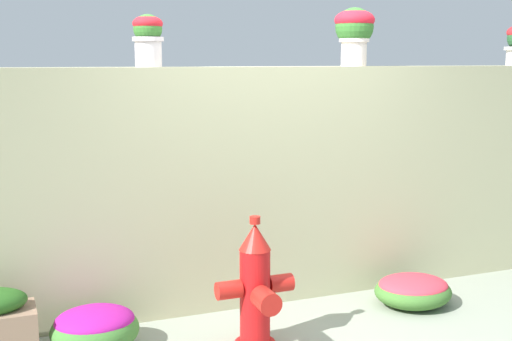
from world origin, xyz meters
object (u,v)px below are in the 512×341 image
flower_bush_right (95,327)px  potted_plant_1 (148,36)px  potted_plant_2 (354,29)px  flower_bush_left (413,290)px  fire_hydrant (256,289)px

flower_bush_right → potted_plant_1: bearing=44.8°
potted_plant_1 → flower_bush_right: (-0.53, -0.53, -1.94)m
potted_plant_1 → potted_plant_2: bearing=-0.1°
potted_plant_2 → flower_bush_right: size_ratio=0.80×
flower_bush_right → potted_plant_2: bearing=13.1°
flower_bush_left → flower_bush_right: (-2.48, 0.08, 0.03)m
flower_bush_left → fire_hydrant: bearing=-169.4°
flower_bush_right → flower_bush_left: bearing=-1.9°
potted_plant_1 → potted_plant_2: size_ratio=0.80×
potted_plant_1 → fire_hydrant: size_ratio=0.42×
potted_plant_1 → flower_bush_left: (1.95, -0.61, -1.98)m
potted_plant_2 → flower_bush_left: size_ratio=0.76×
potted_plant_2 → fire_hydrant: 2.32m
potted_plant_1 → fire_hydrant: (0.49, -0.88, -1.69)m
potted_plant_1 → fire_hydrant: 1.97m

